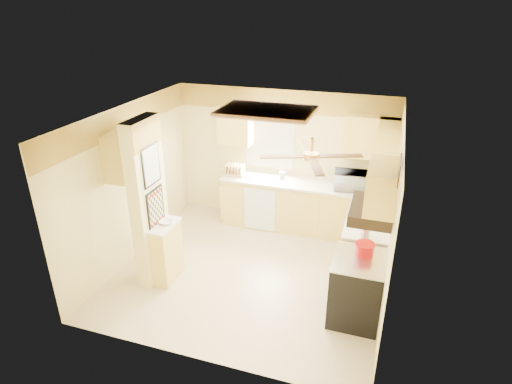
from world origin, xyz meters
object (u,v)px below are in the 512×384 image
(stove, at_px, (356,288))
(bowl, at_px, (166,222))
(microwave, at_px, (351,181))
(kettle, at_px, (365,232))
(dutch_oven, at_px, (365,249))

(stove, distance_m, bowl, 2.83)
(stove, distance_m, microwave, 2.24)
(kettle, bearing_deg, microwave, 103.22)
(bowl, bearing_deg, kettle, 9.39)
(stove, bearing_deg, bowl, 179.21)
(dutch_oven, bearing_deg, bowl, -178.37)
(stove, height_order, dutch_oven, dutch_oven)
(microwave, distance_m, kettle, 1.66)
(kettle, bearing_deg, bowl, -170.61)
(microwave, height_order, kettle, microwave)
(stove, relative_size, dutch_oven, 3.61)
(bowl, relative_size, kettle, 0.94)
(bowl, bearing_deg, stove, -0.79)
(bowl, xyz_separation_m, dutch_oven, (2.82, 0.08, 0.04))
(bowl, xyz_separation_m, kettle, (2.80, 0.46, 0.07))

